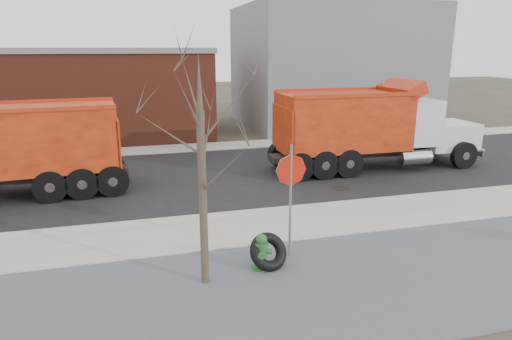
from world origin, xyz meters
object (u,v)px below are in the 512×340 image
object	(u,v)px
fire_hydrant	(261,253)
stop_sign	(291,182)
truck_tire	(268,252)
dump_truck_red_b	(7,147)
dump_truck_red_a	(369,125)

from	to	relation	value
fire_hydrant	stop_sign	distance (m)	1.89
truck_tire	stop_sign	xyz separation A→B (m)	(0.72, 0.48, 1.58)
fire_hydrant	stop_sign	world-z (taller)	stop_sign
fire_hydrant	dump_truck_red_b	size ratio (longest dim) A/B	0.10
fire_hydrant	truck_tire	size ratio (longest dim) A/B	0.82
truck_tire	dump_truck_red_b	xyz separation A→B (m)	(-7.35, 7.69, 1.46)
truck_tire	dump_truck_red_b	distance (m)	10.74
dump_truck_red_a	fire_hydrant	bearing A→B (deg)	-131.83
stop_sign	dump_truck_red_a	distance (m)	9.85
truck_tire	dump_truck_red_b	world-z (taller)	dump_truck_red_b
truck_tire	dump_truck_red_a	world-z (taller)	dump_truck_red_a
dump_truck_red_a	dump_truck_red_b	size ratio (longest dim) A/B	1.09
dump_truck_red_b	stop_sign	bearing A→B (deg)	133.91
truck_tire	stop_sign	size ratio (longest dim) A/B	0.38
dump_truck_red_a	dump_truck_red_b	xyz separation A→B (m)	(-14.40, -0.32, -0.08)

